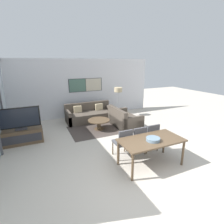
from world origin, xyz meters
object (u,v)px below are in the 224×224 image
television (20,119)px  dining_chair_left (123,141)px  sofa_main (90,115)px  fruit_bowl (153,139)px  dining_chair_right (150,135)px  tv_console (23,137)px  coffee_table (99,122)px  dining_table (151,142)px  sofa_side (123,120)px  floor_lamp (118,92)px  dining_chair_centre (138,138)px

television → dining_chair_left: 3.45m
sofa_main → fruit_bowl: (0.33, -4.28, 0.51)m
sofa_main → dining_chair_right: (0.81, -3.54, 0.23)m
tv_console → fruit_bowl: (3.10, -2.90, 0.53)m
coffee_table → fruit_bowl: 3.10m
television → dining_table: 4.21m
sofa_side → television: bearing=90.7°
coffee_table → dining_chair_left: dining_chair_left is taller
dining_table → floor_lamp: 4.46m
dining_table → floor_lamp: bearing=74.6°
fruit_bowl → sofa_main: bearing=94.3°
fruit_bowl → floor_lamp: (1.19, 4.34, 0.47)m
television → dining_chair_centre: television is taller
coffee_table → dining_table: bearing=-83.5°
dining_table → sofa_main: bearing=94.6°
dining_chair_right → dining_table: bearing=-125.8°
dining_chair_centre → coffee_table: bearing=98.2°
sofa_side → dining_chair_centre: (-0.74, -2.24, 0.24)m
sofa_side → dining_chair_right: 2.24m
dining_chair_right → floor_lamp: (0.70, 3.60, 0.75)m
dining_chair_left → dining_chair_right: same height
television → dining_chair_centre: bearing=-35.1°
sofa_main → dining_chair_left: bearing=-92.2°
coffee_table → dining_chair_left: size_ratio=0.99×
sofa_main → coffee_table: bearing=-90.0°
coffee_table → fruit_bowl: bearing=-83.9°
dining_chair_left → floor_lamp: floor_lamp is taller
dining_chair_centre → floor_lamp: floor_lamp is taller
television → fruit_bowl: bearing=-43.1°
tv_console → dining_table: dining_table is taller
sofa_side → floor_lamp: (0.44, 1.39, 0.98)m
sofa_main → floor_lamp: 1.80m
floor_lamp → coffee_table: bearing=-139.4°
sofa_side → fruit_bowl: bearing=165.8°
sofa_side → sofa_main: bearing=38.9°
tv_console → dining_chair_left: bearing=-39.7°
fruit_bowl → tv_console: bearing=136.9°
tv_console → floor_lamp: bearing=18.5°
dining_chair_left → dining_chair_right: size_ratio=1.00×
coffee_table → tv_console: bearing=-177.1°
coffee_table → television: bearing=-177.1°
tv_console → coffee_table: tv_console is taller
dining_chair_right → tv_console: bearing=148.9°
coffee_table → dining_chair_centre: (0.34, -2.33, 0.20)m
dining_chair_left → dining_chair_centre: bearing=0.5°
sofa_side → tv_console: bearing=90.7°
coffee_table → dining_chair_right: bearing=-70.7°
tv_console → sofa_side: sofa_side is taller
sofa_side → dining_chair_left: size_ratio=1.73×
sofa_main → fruit_bowl: 4.32m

